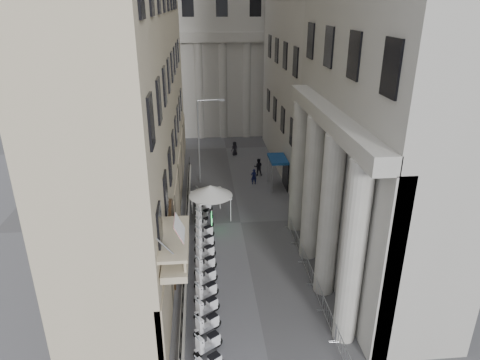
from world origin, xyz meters
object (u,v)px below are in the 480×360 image
Objects in this scene: pedestrian_a at (254,177)px; pedestrian_b at (258,167)px; info_kiosk at (210,221)px; security_tent at (216,192)px; street_lamp at (202,134)px.

pedestrian_b is (0.74, 2.27, 0.13)m from pedestrian_a.
info_kiosk is 12.28m from pedestrian_b.
pedestrian_b is at bearing 63.20° from security_tent.
security_tent is at bearing -90.08° from street_lamp.
info_kiosk is 9.92m from pedestrian_a.
security_tent is 2.49m from info_kiosk.
pedestrian_a is at bearing -19.05° from street_lamp.
info_kiosk is at bearing 71.03° from pedestrian_b.
pedestrian_b reaches higher than info_kiosk.
security_tent reaches higher than pedestrian_a.
pedestrian_b is (4.68, 9.26, -1.51)m from security_tent.
security_tent is 2.12× the size of info_kiosk.
street_lamp is 10.68m from info_kiosk.
security_tent is 1.96× the size of pedestrian_b.
pedestrian_a is (4.51, 8.83, -0.07)m from info_kiosk.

